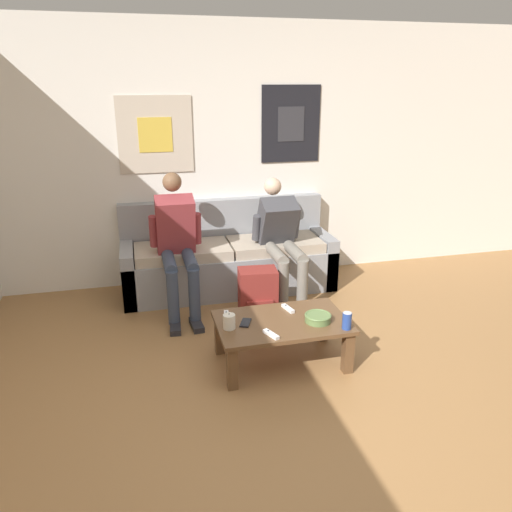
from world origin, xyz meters
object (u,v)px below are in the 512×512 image
(game_controller_near_right, at_px, (288,308))
(cell_phone, at_px, (246,323))
(couch, at_px, (228,260))
(drink_can_blue, at_px, (347,321))
(ceramic_bowl, at_px, (318,317))
(game_controller_near_left, at_px, (227,316))
(person_seated_teen, at_px, (281,237))
(coffee_table, at_px, (282,328))
(person_seated_adult, at_px, (177,240))
(game_controller_far_center, at_px, (271,334))
(pillar_candle, at_px, (229,322))
(backpack, at_px, (258,297))

(game_controller_near_right, height_order, cell_phone, game_controller_near_right)
(couch, distance_m, drink_can_blue, 1.81)
(ceramic_bowl, relative_size, game_controller_near_left, 1.32)
(person_seated_teen, bearing_deg, coffee_table, -106.10)
(person_seated_adult, height_order, game_controller_near_left, person_seated_adult)
(game_controller_near_left, bearing_deg, person_seated_teen, 54.46)
(game_controller_far_center, bearing_deg, game_controller_near_left, 124.27)
(person_seated_adult, distance_m, game_controller_near_right, 1.26)
(ceramic_bowl, distance_m, cell_phone, 0.53)
(person_seated_teen, distance_m, ceramic_bowl, 1.25)
(game_controller_near_left, bearing_deg, couch, 78.49)
(coffee_table, height_order, ceramic_bowl, ceramic_bowl)
(pillar_candle, distance_m, game_controller_near_left, 0.18)
(coffee_table, relative_size, game_controller_near_left, 6.49)
(person_seated_adult, relative_size, backpack, 2.58)
(couch, relative_size, person_seated_teen, 1.86)
(ceramic_bowl, height_order, game_controller_far_center, ceramic_bowl)
(game_controller_near_right, bearing_deg, coffee_table, -121.28)
(ceramic_bowl, bearing_deg, person_seated_adult, 126.01)
(game_controller_near_right, bearing_deg, game_controller_far_center, -123.03)
(ceramic_bowl, bearing_deg, drink_can_blue, -44.24)
(backpack, bearing_deg, game_controller_far_center, -98.61)
(person_seated_adult, relative_size, game_controller_near_right, 8.28)
(person_seated_teen, bearing_deg, ceramic_bowl, -93.91)
(person_seated_adult, bearing_deg, cell_phone, -71.85)
(coffee_table, height_order, person_seated_teen, person_seated_teen)
(backpack, distance_m, ceramic_bowl, 0.83)
(coffee_table, distance_m, ceramic_bowl, 0.28)
(ceramic_bowl, height_order, drink_can_blue, drink_can_blue)
(person_seated_adult, relative_size, drink_can_blue, 9.88)
(drink_can_blue, bearing_deg, person_seated_teen, 93.04)
(person_seated_teen, relative_size, pillar_candle, 9.43)
(person_seated_teen, bearing_deg, drink_can_blue, -86.96)
(person_seated_teen, height_order, backpack, person_seated_teen)
(ceramic_bowl, height_order, pillar_candle, pillar_candle)
(game_controller_far_center, bearing_deg, drink_can_blue, -2.87)
(game_controller_near_left, bearing_deg, drink_can_blue, -25.94)
(drink_can_blue, height_order, cell_phone, drink_can_blue)
(couch, height_order, coffee_table, couch)
(game_controller_near_left, height_order, game_controller_near_right, same)
(coffee_table, distance_m, cell_phone, 0.28)
(pillar_candle, bearing_deg, game_controller_far_center, -34.55)
(coffee_table, xyz_separation_m, backpack, (-0.00, 0.70, -0.06))
(person_seated_teen, bearing_deg, backpack, -126.72)
(cell_phone, bearing_deg, pillar_candle, -159.97)
(couch, xyz_separation_m, coffee_table, (0.11, -1.50, -0.01))
(couch, relative_size, drink_can_blue, 16.73)
(game_controller_far_center, bearing_deg, pillar_candle, 145.45)
(coffee_table, bearing_deg, couch, 94.12)
(game_controller_near_right, relative_size, cell_phone, 0.98)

